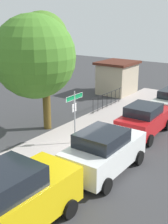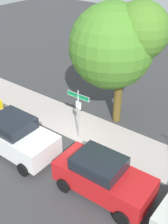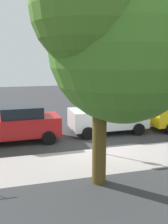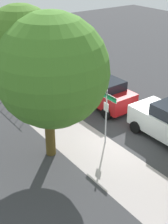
{
  "view_description": "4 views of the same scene",
  "coord_description": "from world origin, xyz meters",
  "px_view_note": "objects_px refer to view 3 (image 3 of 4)",
  "views": [
    {
      "loc": [
        -10.72,
        -8.09,
        6.29
      ],
      "look_at": [
        1.38,
        0.52,
        1.41
      ],
      "focal_mm": 46.63,
      "sensor_mm": 36.0,
      "label": 1
    },
    {
      "loc": [
        7.99,
        -9.11,
        9.15
      ],
      "look_at": [
        0.48,
        0.76,
        1.41
      ],
      "focal_mm": 45.46,
      "sensor_mm": 36.0,
      "label": 2
    },
    {
      "loc": [
        3.61,
        10.1,
        3.86
      ],
      "look_at": [
        0.9,
        0.33,
        1.8
      ],
      "focal_mm": 39.93,
      "sensor_mm": 36.0,
      "label": 3
    },
    {
      "loc": [
        -9.49,
        8.84,
        8.44
      ],
      "look_at": [
        1.04,
        1.21,
        1.65
      ],
      "focal_mm": 50.67,
      "sensor_mm": 36.0,
      "label": 4
    }
  ],
  "objects_px": {
    "street_sign": "(96,108)",
    "shade_tree": "(118,38)",
    "car_red": "(18,124)",
    "car_white": "(109,116)"
  },
  "relations": [
    {
      "from": "car_white",
      "to": "car_red",
      "type": "distance_m",
      "value": 4.81
    },
    {
      "from": "street_sign",
      "to": "car_red",
      "type": "relative_size",
      "value": 0.68
    },
    {
      "from": "shade_tree",
      "to": "car_red",
      "type": "bearing_deg",
      "value": -61.7
    },
    {
      "from": "car_red",
      "to": "car_white",
      "type": "bearing_deg",
      "value": -177.12
    },
    {
      "from": "street_sign",
      "to": "shade_tree",
      "type": "bearing_deg",
      "value": 83.75
    },
    {
      "from": "car_white",
      "to": "car_red",
      "type": "relative_size",
      "value": 1.01
    },
    {
      "from": "street_sign",
      "to": "car_red",
      "type": "distance_m",
      "value": 4.12
    },
    {
      "from": "street_sign",
      "to": "car_red",
      "type": "xyz_separation_m",
      "value": [
        3.16,
        -2.43,
        -1.04
      ]
    },
    {
      "from": "street_sign",
      "to": "car_white",
      "type": "xyz_separation_m",
      "value": [
        -1.64,
        -2.78,
        -0.99
      ]
    },
    {
      "from": "shade_tree",
      "to": "car_white",
      "type": "distance_m",
      "value": 6.94
    }
  ]
}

